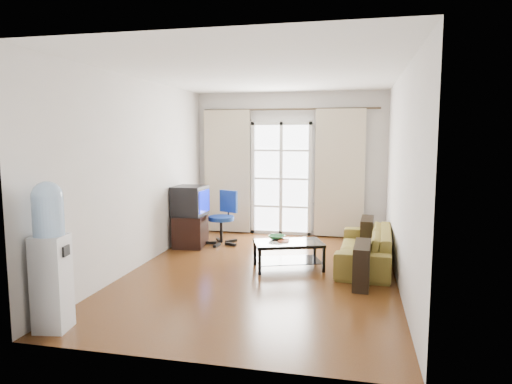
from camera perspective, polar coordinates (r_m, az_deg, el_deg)
floor at (r=6.42m, az=0.70°, el=-10.05°), size 5.20×5.20×0.00m
ceiling at (r=6.19m, az=0.73°, el=14.59°), size 5.20×5.20×0.00m
wall_back at (r=8.72m, az=4.21°, el=3.48°), size 3.60×0.02×2.70m
wall_front at (r=3.67m, az=-7.59°, el=-1.39°), size 3.60×0.02×2.70m
wall_left at (r=6.76m, az=-14.41°, el=2.26°), size 0.02×5.20×2.70m
wall_right at (r=6.06m, az=17.63°, el=1.63°), size 0.02×5.20×2.70m
french_door at (r=8.70m, az=3.16°, el=1.67°), size 1.16×0.06×2.15m
curtain_rod at (r=8.62m, az=4.17°, el=10.29°), size 3.30×0.04×0.04m
curtain_left at (r=8.86m, az=-3.62°, el=2.57°), size 0.90×0.07×2.35m
curtain_right at (r=8.52m, az=10.42°, el=2.29°), size 0.90×0.07×2.35m
radiator at (r=8.66m, az=9.30°, el=-3.42°), size 0.64×0.12×0.64m
sofa at (r=6.90m, az=13.44°, el=-6.69°), size 1.93×0.92×0.54m
coffee_table at (r=6.56m, az=4.07°, el=-7.42°), size 1.09×0.84×0.39m
bowl at (r=6.68m, az=2.62°, el=-5.67°), size 0.31×0.31×0.06m
book at (r=6.57m, az=2.83°, el=-6.06°), size 0.16×0.21×0.02m
remote at (r=6.61m, az=3.01°, el=-5.97°), size 0.19×0.12×0.02m
tv_stand at (r=7.99m, az=-8.16°, el=-4.72°), size 0.58×0.79×0.54m
crt_tv at (r=7.85m, az=-8.39°, el=-1.08°), size 0.58×0.57×0.50m
task_chair at (r=8.03m, az=-4.21°, el=-4.57°), size 0.83×0.83×0.93m
water_cooler at (r=4.83m, az=-24.32°, el=-7.01°), size 0.34×0.34×1.46m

